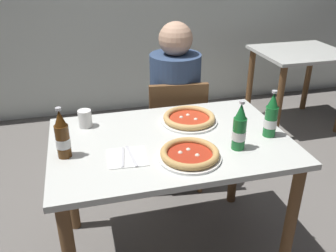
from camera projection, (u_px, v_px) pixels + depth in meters
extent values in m
plane|color=slate|center=(170.00, 249.00, 2.16)|extent=(8.00, 8.00, 0.00)
cube|color=silver|center=(170.00, 142.00, 1.83)|extent=(1.20, 0.80, 0.03)
cylinder|color=brown|center=(290.00, 225.00, 1.82)|extent=(0.06, 0.06, 0.72)
cylinder|color=brown|center=(70.00, 180.00, 2.17)|extent=(0.06, 0.06, 0.72)
cylinder|color=brown|center=(235.00, 157.00, 2.41)|extent=(0.06, 0.06, 0.72)
cube|color=brown|center=(174.00, 131.00, 2.60)|extent=(0.44, 0.44, 0.04)
cube|color=brown|center=(178.00, 113.00, 2.34)|extent=(0.38, 0.08, 0.40)
cylinder|color=brown|center=(192.00, 145.00, 2.87)|extent=(0.04, 0.04, 0.41)
cylinder|color=brown|center=(149.00, 148.00, 2.83)|extent=(0.04, 0.04, 0.41)
cylinder|color=brown|center=(201.00, 168.00, 2.57)|extent=(0.04, 0.04, 0.41)
cylinder|color=brown|center=(154.00, 172.00, 2.53)|extent=(0.04, 0.04, 0.41)
cube|color=#2D3342|center=(175.00, 156.00, 2.67)|extent=(0.32, 0.28, 0.45)
cylinder|color=#33476B|center=(175.00, 94.00, 2.45)|extent=(0.34, 0.34, 0.55)
sphere|color=tan|center=(176.00, 39.00, 2.28)|extent=(0.22, 0.22, 0.22)
cube|color=silver|center=(301.00, 52.00, 3.38)|extent=(0.80, 0.70, 0.03)
cylinder|color=brown|center=(279.00, 104.00, 3.22)|extent=(0.06, 0.06, 0.72)
cylinder|color=brown|center=(250.00, 83.00, 3.72)|extent=(0.06, 0.06, 0.72)
cylinder|color=brown|center=(308.00, 78.00, 3.87)|extent=(0.06, 0.06, 0.72)
cylinder|color=white|center=(189.00, 121.00, 2.00)|extent=(0.31, 0.31, 0.01)
cylinder|color=#BC381E|center=(189.00, 119.00, 1.99)|extent=(0.22, 0.22, 0.01)
torus|color=tan|center=(189.00, 117.00, 1.99)|extent=(0.29, 0.29, 0.03)
sphere|color=silver|center=(181.00, 118.00, 2.00)|extent=(0.02, 0.02, 0.02)
sphere|color=silver|center=(196.00, 120.00, 1.98)|extent=(0.02, 0.02, 0.02)
sphere|color=silver|center=(188.00, 116.00, 2.03)|extent=(0.02, 0.02, 0.02)
cylinder|color=white|center=(190.00, 157.00, 1.65)|extent=(0.29, 0.29, 0.01)
cylinder|color=#AD2D19|center=(190.00, 155.00, 1.65)|extent=(0.21, 0.21, 0.01)
torus|color=tan|center=(190.00, 153.00, 1.64)|extent=(0.27, 0.27, 0.03)
sphere|color=silver|center=(181.00, 153.00, 1.66)|extent=(0.02, 0.02, 0.02)
sphere|color=silver|center=(197.00, 156.00, 1.64)|extent=(0.02, 0.02, 0.02)
sphere|color=silver|center=(188.00, 150.00, 1.69)|extent=(0.02, 0.02, 0.02)
cylinder|color=#196B2D|center=(239.00, 134.00, 1.70)|extent=(0.06, 0.06, 0.16)
cone|color=#196B2D|center=(241.00, 111.00, 1.65)|extent=(0.05, 0.05, 0.07)
cylinder|color=#B7B7BC|center=(242.00, 102.00, 1.63)|extent=(0.03, 0.03, 0.01)
cylinder|color=white|center=(239.00, 135.00, 1.71)|extent=(0.07, 0.07, 0.04)
cylinder|color=#512D0F|center=(63.00, 141.00, 1.64)|extent=(0.06, 0.06, 0.16)
cone|color=#512D0F|center=(60.00, 118.00, 1.58)|extent=(0.05, 0.05, 0.07)
cylinder|color=#B7B7BC|center=(58.00, 109.00, 1.56)|extent=(0.03, 0.03, 0.01)
cylinder|color=white|center=(63.00, 143.00, 1.64)|extent=(0.07, 0.07, 0.04)
cylinder|color=#196B2D|center=(270.00, 121.00, 1.82)|extent=(0.06, 0.06, 0.16)
cone|color=#196B2D|center=(273.00, 100.00, 1.77)|extent=(0.05, 0.05, 0.07)
cylinder|color=#B7B7BC|center=(275.00, 92.00, 1.75)|extent=(0.03, 0.03, 0.01)
cylinder|color=white|center=(270.00, 123.00, 1.82)|extent=(0.07, 0.07, 0.04)
cube|color=white|center=(127.00, 157.00, 1.66)|extent=(0.19, 0.19, 0.00)
cube|color=silver|center=(131.00, 156.00, 1.66)|extent=(0.03, 0.19, 0.00)
cube|color=silver|center=(123.00, 157.00, 1.65)|extent=(0.04, 0.17, 0.00)
cylinder|color=white|center=(85.00, 119.00, 1.93)|extent=(0.07, 0.07, 0.09)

